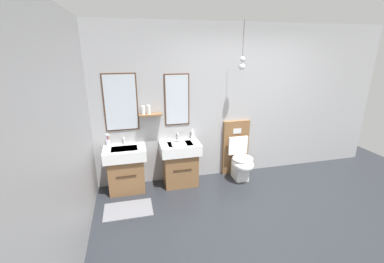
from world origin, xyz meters
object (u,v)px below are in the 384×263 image
(toothbrush_cup, at_px, (108,142))
(vanity_sink_left, at_px, (126,168))
(folded_hand_towel, at_px, (179,145))
(vanity_sink_right, at_px, (180,162))
(soap_dispenser, at_px, (192,134))
(toilet, at_px, (239,157))

(toothbrush_cup, bearing_deg, vanity_sink_left, -31.92)
(toothbrush_cup, height_order, folded_hand_towel, toothbrush_cup)
(vanity_sink_right, height_order, soap_dispenser, soap_dispenser)
(soap_dispenser, bearing_deg, vanity_sink_right, -147.41)
(toilet, xyz_separation_m, folded_hand_towel, (-1.10, -0.12, 0.38))
(vanity_sink_left, xyz_separation_m, folded_hand_towel, (0.84, -0.13, 0.36))
(vanity_sink_right, bearing_deg, toilet, -0.51)
(soap_dispenser, height_order, folded_hand_towel, soap_dispenser)
(vanity_sink_left, height_order, toothbrush_cup, toothbrush_cup)
(vanity_sink_left, distance_m, toothbrush_cup, 0.49)
(vanity_sink_right, relative_size, toothbrush_cup, 3.52)
(vanity_sink_left, relative_size, toothbrush_cup, 3.52)
(soap_dispenser, relative_size, folded_hand_towel, 0.80)
(vanity_sink_left, relative_size, folded_hand_towel, 3.35)
(vanity_sink_right, bearing_deg, vanity_sink_left, 180.00)
(toilet, relative_size, folded_hand_towel, 4.55)
(vanity_sink_right, distance_m, toilet, 1.06)
(toilet, height_order, folded_hand_towel, toilet)
(toilet, distance_m, soap_dispenser, 0.93)
(vanity_sink_left, bearing_deg, vanity_sink_right, 0.00)
(vanity_sink_right, relative_size, soap_dispenser, 4.20)
(vanity_sink_left, relative_size, vanity_sink_right, 1.00)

